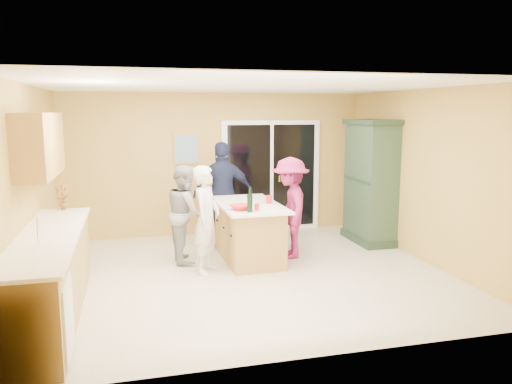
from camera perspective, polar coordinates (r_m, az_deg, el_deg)
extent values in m
plane|color=beige|center=(7.12, -0.99, -9.35)|extent=(5.50, 5.50, 0.00)
cube|color=white|center=(6.76, -1.05, 12.05)|extent=(5.50, 5.00, 0.10)
cube|color=#E1BE5C|center=(9.25, -4.56, 3.18)|extent=(5.50, 0.10, 2.60)
cube|color=#E1BE5C|center=(4.46, 6.36, -3.35)|extent=(5.50, 0.10, 2.60)
cube|color=#E1BE5C|center=(6.75, -24.38, 0.16)|extent=(0.10, 5.00, 2.60)
cube|color=#E1BE5C|center=(7.90, 18.79, 1.70)|extent=(0.10, 5.00, 2.60)
cube|color=#A78441|center=(6.02, -22.49, -9.05)|extent=(0.60, 3.00, 0.90)
cube|color=silver|center=(5.02, -24.14, -13.45)|extent=(0.62, 0.60, 0.72)
cube|color=white|center=(5.90, -22.63, -4.70)|extent=(0.65, 3.05, 0.04)
cylinder|color=silver|center=(5.38, -23.65, -4.19)|extent=(0.02, 0.02, 0.30)
cube|color=#A78441|center=(6.47, -23.50, 4.99)|extent=(0.35, 1.60, 0.75)
cube|color=white|center=(9.48, 1.76, 1.83)|extent=(1.90, 0.05, 2.10)
cube|color=black|center=(9.47, 1.78, 1.82)|extent=(1.70, 0.03, 1.94)
cube|color=white|center=(9.46, 1.79, 1.82)|extent=(0.06, 0.04, 1.94)
cube|color=silver|center=(9.50, 2.68, 1.54)|extent=(0.02, 0.03, 0.12)
cube|color=#AA7D55|center=(9.13, -7.98, 4.93)|extent=(0.46, 0.03, 0.56)
cube|color=teal|center=(9.12, -7.97, 4.93)|extent=(0.38, 0.02, 0.48)
cube|color=#A78441|center=(7.70, -0.85, -4.67)|extent=(0.79, 1.49, 0.84)
cube|color=white|center=(7.60, -0.86, -1.46)|extent=(0.94, 1.69, 0.04)
cube|color=black|center=(7.79, -0.84, -7.33)|extent=(0.72, 1.42, 0.10)
cube|color=#1F3223|center=(9.05, 12.76, -5.11)|extent=(0.59, 1.12, 0.13)
cube|color=#2D442F|center=(8.86, 12.98, 1.12)|extent=(0.53, 1.06, 1.98)
cube|color=#1F3223|center=(8.78, 13.23, 7.82)|extent=(0.61, 1.16, 0.08)
imported|color=silver|center=(7.05, -5.68, -3.16)|extent=(0.59, 0.66, 1.52)
imported|color=#A7A7AA|center=(7.63, -8.01, -2.42)|extent=(0.57, 0.73, 1.48)
imported|color=#1B243B|center=(8.53, -3.76, -0.16)|extent=(1.04, 0.44, 1.76)
imported|color=#932057|center=(7.76, 3.94, -1.82)|extent=(0.74, 1.10, 1.57)
imported|color=red|center=(7.11, -1.80, -1.76)|extent=(0.37, 0.37, 0.07)
imported|color=red|center=(7.25, -21.24, -0.56)|extent=(0.19, 0.13, 0.35)
cylinder|color=red|center=(7.06, 0.10, -1.74)|extent=(0.08, 0.08, 0.10)
cylinder|color=red|center=(7.59, 1.49, -0.86)|extent=(0.10, 0.10, 0.12)
cylinder|color=black|center=(6.93, -0.71, -1.32)|extent=(0.08, 0.08, 0.25)
cylinder|color=black|center=(6.90, -0.71, 0.06)|extent=(0.03, 0.03, 0.09)
cylinder|color=white|center=(7.46, -1.15, -1.45)|extent=(0.28, 0.28, 0.02)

